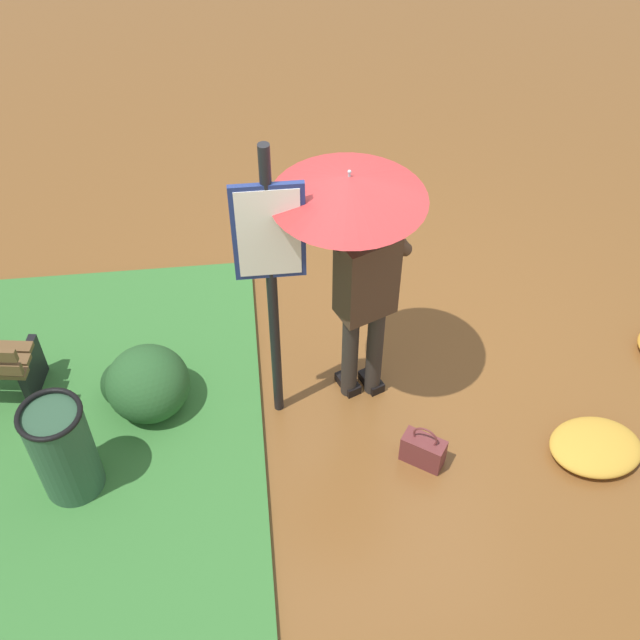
# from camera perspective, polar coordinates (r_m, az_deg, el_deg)

# --- Properties ---
(ground_plane) EXTENTS (18.00, 18.00, 0.00)m
(ground_plane) POSITION_cam_1_polar(r_m,az_deg,el_deg) (6.29, 4.59, -2.83)
(ground_plane) COLOR brown
(person_with_umbrella) EXTENTS (0.96, 0.96, 2.04)m
(person_with_umbrella) POSITION_cam_1_polar(r_m,az_deg,el_deg) (4.95, 2.66, 6.19)
(person_with_umbrella) COLOR #2D2823
(person_with_umbrella) RESTS_ON ground_plane
(info_sign_post) EXTENTS (0.44, 0.07, 2.30)m
(info_sign_post) POSITION_cam_1_polar(r_m,az_deg,el_deg) (4.91, -3.58, 4.06)
(info_sign_post) COLOR black
(info_sign_post) RESTS_ON ground_plane
(handbag) EXTENTS (0.33, 0.29, 0.37)m
(handbag) POSITION_cam_1_polar(r_m,az_deg,el_deg) (5.63, 7.43, -9.26)
(handbag) COLOR brown
(handbag) RESTS_ON ground_plane
(trash_bin) EXTENTS (0.42, 0.42, 0.83)m
(trash_bin) POSITION_cam_1_polar(r_m,az_deg,el_deg) (5.48, -17.97, -8.98)
(trash_bin) COLOR #2D5138
(trash_bin) RESTS_ON ground_plane
(shrub_cluster) EXTENTS (0.67, 0.61, 0.54)m
(shrub_cluster) POSITION_cam_1_polar(r_m,az_deg,el_deg) (5.91, -12.58, -4.50)
(shrub_cluster) COLOR #285628
(shrub_cluster) RESTS_ON ground_plane
(leaf_pile_near_person) EXTENTS (0.66, 0.52, 0.14)m
(leaf_pile_near_person) POSITION_cam_1_polar(r_m,az_deg,el_deg) (5.99, 19.22, -8.62)
(leaf_pile_near_person) COLOR gold
(leaf_pile_near_person) RESTS_ON ground_plane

